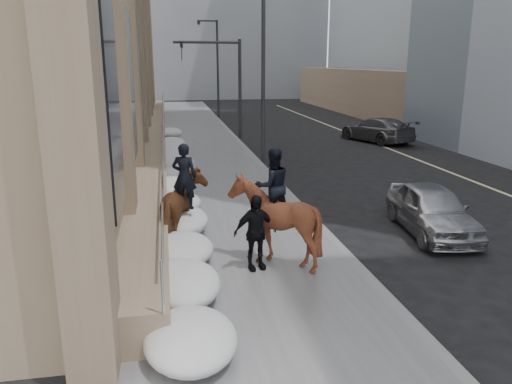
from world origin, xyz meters
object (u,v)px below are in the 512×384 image
pedestrian (255,232)px  mounted_horse_right (273,216)px  car_grey (377,130)px  car_silver (432,209)px  mounted_horse_left (183,205)px

pedestrian → mounted_horse_right: bearing=17.6°
mounted_horse_right → pedestrian: 0.61m
mounted_horse_right → car_grey: bearing=-129.5°
mounted_horse_right → car_grey: 20.11m
pedestrian → car_silver: size_ratio=0.43×
pedestrian → car_grey: pedestrian is taller
mounted_horse_left → pedestrian: mounted_horse_left is taller
car_silver → car_grey: size_ratio=0.80×
pedestrian → car_grey: size_ratio=0.34×
mounted_horse_right → pedestrian: (-0.47, -0.27, -0.27)m
car_silver → car_grey: (5.20, 15.78, 0.05)m
pedestrian → car_grey: bearing=47.5°
pedestrian → car_grey: (10.57, 17.65, -0.25)m
mounted_horse_left → mounted_horse_right: size_ratio=0.95×
mounted_horse_left → mounted_horse_right: 2.72m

